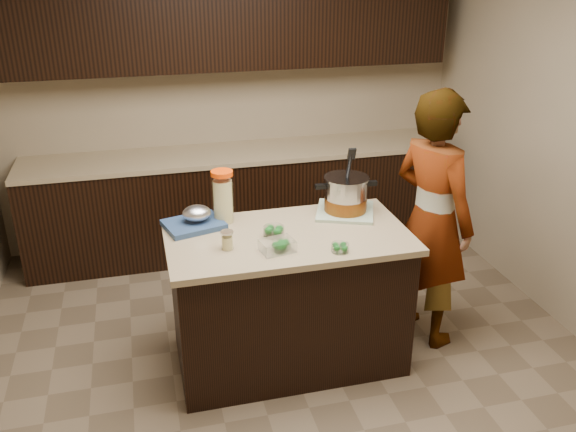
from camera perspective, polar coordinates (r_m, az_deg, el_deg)
name	(u,v)px	position (r m, az deg, el deg)	size (l,w,h in m)	color
ground_plane	(288,357)	(4.13, 0.00, -13.08)	(4.00, 4.00, 0.00)	brown
room_shell	(288,100)	(3.39, 0.00, 10.81)	(4.04, 4.04, 2.72)	tan
back_cabinets	(237,145)	(5.24, -4.75, 6.62)	(3.60, 0.63, 2.33)	black
island	(288,298)	(3.87, 0.00, -7.71)	(1.46, 0.81, 0.90)	black
dish_towel	(345,211)	(3.97, 5.37, 0.44)	(0.36, 0.36, 0.02)	#598157
stock_pot	(346,196)	(3.93, 5.42, 1.86)	(0.41, 0.31, 0.41)	#B7B7BC
lemonade_pitcher	(223,199)	(3.79, -6.11, 1.62)	(0.17, 0.17, 0.33)	#CFC37E
mason_jar	(227,241)	(3.48, -5.71, -2.31)	(0.09, 0.09, 0.12)	#CFC37E
broccoli_tub_left	(274,232)	(3.63, -1.33, -1.47)	(0.13, 0.13, 0.06)	silver
broccoli_tub_right	(340,248)	(3.46, 4.89, -3.00)	(0.13, 0.13, 0.05)	silver
broccoli_tub_rect	(277,246)	(3.45, -1.01, -2.85)	(0.21, 0.17, 0.07)	silver
blue_tray	(195,220)	(3.78, -8.69, -0.39)	(0.40, 0.36, 0.13)	navy
person	(432,220)	(4.06, 13.32, -0.35)	(0.63, 0.41, 1.72)	gray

